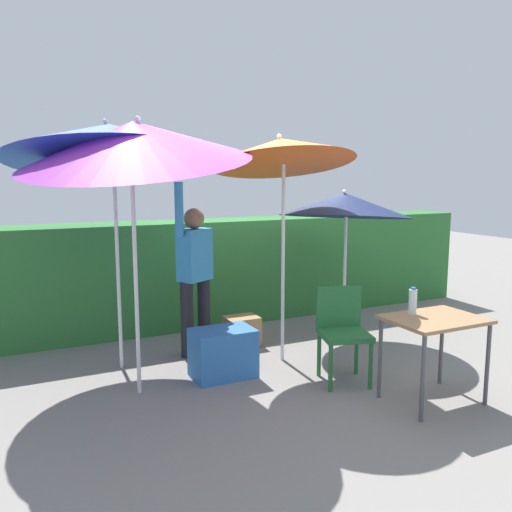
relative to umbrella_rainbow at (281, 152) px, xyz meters
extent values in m
plane|color=gray|center=(-0.17, -0.07, -2.18)|extent=(24.00, 24.00, 0.00)
cube|color=#2D7033|center=(-0.17, 1.75, -1.50)|extent=(8.00, 0.70, 1.37)
cylinder|color=silver|center=(0.03, 0.00, -1.15)|extent=(0.04, 0.04, 2.06)
cone|color=#EA5919|center=(0.00, 0.00, 0.01)|extent=(1.49, 1.50, 0.57)
sphere|color=silver|center=(-0.03, 0.00, 0.15)|extent=(0.05, 0.05, 0.05)
cylinder|color=silver|center=(-1.55, -0.19, -1.15)|extent=(0.04, 0.04, 2.05)
cone|color=purple|center=(-1.52, -0.21, 0.04)|extent=(2.04, 2.01, 0.88)
sphere|color=silver|center=(-1.50, -0.23, 0.23)|extent=(0.05, 0.05, 0.05)
cylinder|color=silver|center=(1.06, 0.35, -1.45)|extent=(0.04, 0.04, 1.47)
cone|color=#19234C|center=(1.05, 0.36, -0.58)|extent=(1.58, 1.58, 0.49)
sphere|color=silver|center=(1.04, 0.37, -0.42)|extent=(0.05, 0.05, 0.05)
cylinder|color=silver|center=(-1.56, 0.52, -1.13)|extent=(0.04, 0.04, 2.09)
cone|color=blue|center=(-1.59, 0.52, 0.08)|extent=(2.02, 2.03, 0.76)
sphere|color=silver|center=(-1.62, 0.53, 0.27)|extent=(0.05, 0.05, 0.05)
cylinder|color=black|center=(-0.84, 0.54, -1.77)|extent=(0.14, 0.14, 0.82)
cylinder|color=black|center=(-0.60, 0.68, -1.77)|extent=(0.14, 0.14, 0.82)
cube|color=#338EC6|center=(-0.72, 0.61, -1.08)|extent=(0.42, 0.37, 0.56)
sphere|color=#8C6647|center=(-0.72, 0.61, -0.69)|extent=(0.22, 0.22, 0.22)
cylinder|color=#338EC6|center=(-0.92, 0.50, -0.58)|extent=(0.12, 0.12, 0.56)
cylinder|color=#8C6647|center=(-0.52, 0.73, -1.10)|extent=(0.12, 0.12, 0.52)
cylinder|color=#236633|center=(0.01, -0.93, -1.96)|extent=(0.04, 0.04, 0.44)
cylinder|color=#236633|center=(0.38, -1.04, -1.96)|extent=(0.04, 0.04, 0.44)
cylinder|color=#236633|center=(0.12, -0.56, -1.96)|extent=(0.04, 0.04, 0.44)
cylinder|color=#236633|center=(0.49, -0.67, -1.96)|extent=(0.04, 0.04, 0.44)
cube|color=#236633|center=(0.25, -0.80, -1.71)|extent=(0.55, 0.55, 0.05)
cube|color=#236633|center=(0.31, -0.61, -1.49)|extent=(0.43, 0.17, 0.40)
cube|color=#2D6BB7|center=(-0.72, -0.16, -1.94)|extent=(0.59, 0.40, 0.47)
cube|color=#9E7A4C|center=(-0.15, 0.66, -2.01)|extent=(0.38, 0.30, 0.33)
cylinder|color=#4C4C51|center=(1.05, -1.22, -1.82)|extent=(0.04, 0.04, 0.72)
cylinder|color=#4C4C51|center=(0.33, -1.22, -1.82)|extent=(0.04, 0.04, 0.72)
cylinder|color=#4C4C51|center=(1.05, -1.74, -1.82)|extent=(0.04, 0.04, 0.72)
cylinder|color=#4C4C51|center=(0.33, -1.74, -1.82)|extent=(0.04, 0.04, 0.72)
cube|color=#99724C|center=(0.69, -1.48, -1.45)|extent=(0.80, 0.60, 0.03)
cylinder|color=silver|center=(0.59, -1.31, -1.32)|extent=(0.07, 0.07, 0.22)
cylinder|color=#2D60B7|center=(0.59, -1.31, -1.20)|extent=(0.04, 0.04, 0.02)
camera|label=1|loc=(-2.58, -4.72, -0.25)|focal=36.93mm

